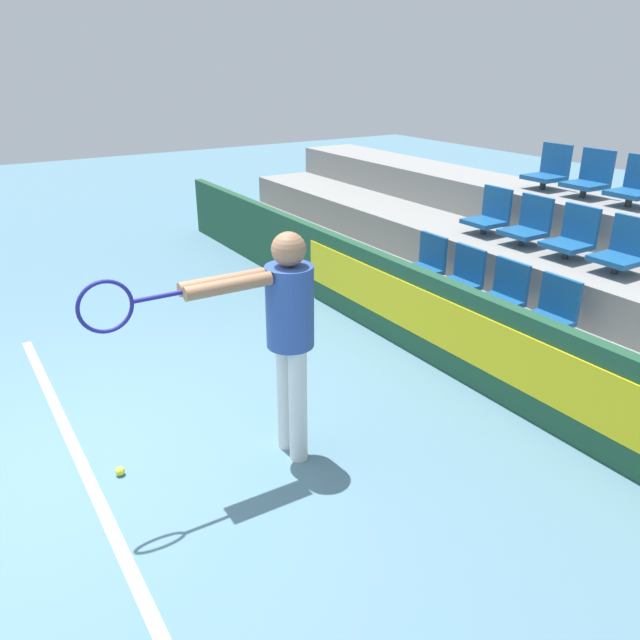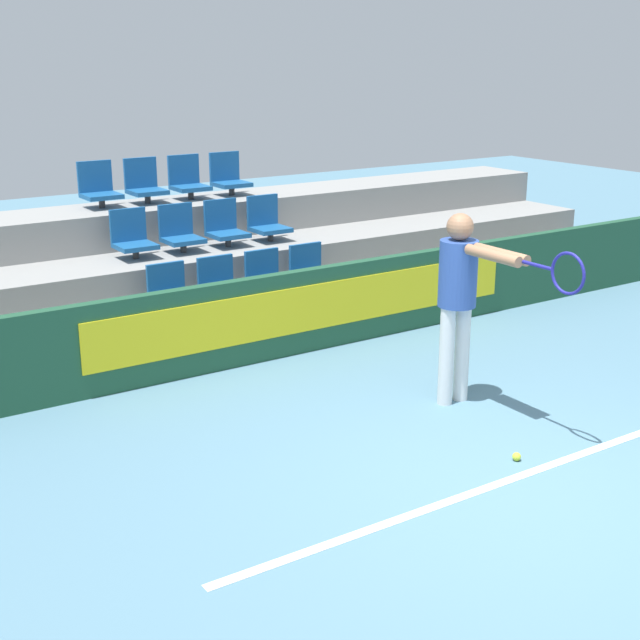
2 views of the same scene
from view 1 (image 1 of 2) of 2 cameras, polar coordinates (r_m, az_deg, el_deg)
The scene contains 19 objects.
ground_plane at distance 4.90m, azimuth -22.95°, elevation -12.71°, with size 30.00×30.00×0.00m, color slate.
court_baseline at distance 4.91m, azimuth -20.93°, elevation -12.19°, with size 4.88×0.08×0.01m.
barrier_wall at distance 5.99m, azimuth 9.99°, elevation 0.23°, with size 11.37×0.14×0.86m.
bleacher_tier_front at distance 6.44m, azimuth 13.41°, elevation -0.56°, with size 10.97×0.93×0.42m.
bleacher_tier_middle at distance 7.02m, azimuth 18.95°, elevation 2.62°, with size 10.97×0.93×0.83m.
bleacher_tier_back at distance 7.68m, azimuth 23.60°, elevation 5.26°, with size 10.97×0.93×1.25m.
stadium_chair_0 at distance 6.93m, azimuth 9.58°, elevation 5.19°, with size 0.40×0.39×0.52m.
stadium_chair_1 at distance 6.55m, azimuth 12.78°, elevation 3.88°, with size 0.40×0.39×0.52m.
stadium_chair_2 at distance 6.19m, azimuth 16.34°, elevation 2.40°, with size 0.40×0.39×0.52m.
stadium_chair_3 at distance 5.87m, azimuth 20.31°, elevation 0.74°, with size 0.40×0.39×0.52m.
stadium_chair_4 at distance 7.45m, azimuth 15.24°, elevation 9.28°, with size 0.40×0.39×0.52m.
stadium_chair_5 at distance 7.10m, azimuth 18.50°, elevation 8.25°, with size 0.40×0.39×0.52m.
stadium_chair_6 at distance 6.77m, azimuth 22.07°, elevation 7.08°, with size 0.40×0.39×0.52m.
stadium_chair_7 at distance 6.47m, azimuth 25.96°, elevation 5.76°, with size 0.40×0.39×0.52m.
stadium_chair_8 at distance 8.07m, azimuth 20.19°, elevation 12.73°, with size 0.40×0.39×0.52m.
stadium_chair_9 at distance 7.74m, azimuth 23.43°, elevation 11.88°, with size 0.40×0.39×0.52m.
stadium_chair_10 at distance 7.44m, azimuth 26.91°, elevation 10.91°, with size 0.40×0.39×0.52m.
tennis_player at distance 4.20m, azimuth -3.51°, elevation -0.45°, with size 0.33×1.51×1.67m.
tennis_ball at distance 4.70m, azimuth -17.81°, elevation -13.02°, with size 0.07×0.07×0.07m.
Camera 1 is at (4.07, -0.35, 2.71)m, focal length 35.00 mm.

